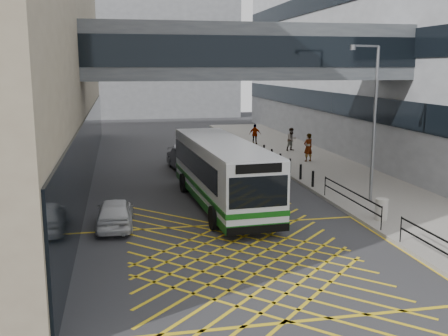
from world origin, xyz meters
TOP-DOWN VIEW (x-y plane):
  - ground at (0.00, 0.00)m, footprint 120.00×120.00m
  - building_far at (-2.00, 60.00)m, footprint 28.00×16.00m
  - skybridge at (3.00, 12.00)m, footprint 20.00×4.10m
  - pavement at (9.00, 15.00)m, footprint 6.00×54.00m
  - box_junction at (0.00, 0.00)m, footprint 12.00×9.00m
  - bus at (0.62, 7.76)m, footprint 3.33×11.53m
  - car_white at (-4.50, 5.06)m, footprint 1.83×4.15m
  - car_dark at (-0.01, 16.92)m, footprint 2.39×5.06m
  - car_silver at (0.43, 20.04)m, footprint 3.34×5.36m
  - street_lamp at (7.75, 6.40)m, footprint 1.71×0.61m
  - litter_bin at (6.86, 3.34)m, footprint 0.55×0.55m
  - kerb_railings at (6.15, 1.78)m, footprint 0.05×12.54m
  - bollards at (6.25, 15.00)m, footprint 0.14×10.14m
  - pedestrian_a at (8.79, 17.63)m, footprint 0.92×0.78m
  - pedestrian_b at (9.20, 22.42)m, footprint 1.00×0.77m
  - pedestrian_c at (7.27, 26.47)m, footprint 1.12×0.89m

SIDE VIEW (x-z plane):
  - ground at x=0.00m, z-range 0.00..0.00m
  - box_junction at x=0.00m, z-range 0.00..0.01m
  - pavement at x=9.00m, z-range 0.00..0.16m
  - bollards at x=6.25m, z-range 0.16..1.06m
  - litter_bin at x=6.86m, z-range 0.16..1.11m
  - car_white at x=-4.50m, z-range 0.00..1.30m
  - car_dark at x=-0.01m, z-range 0.00..1.53m
  - car_silver at x=0.43m, z-range 0.00..1.55m
  - kerb_railings at x=6.15m, z-range 0.38..1.38m
  - pedestrian_c at x=7.27m, z-range 0.16..1.87m
  - pedestrian_b at x=9.20m, z-range 0.16..1.96m
  - pedestrian_a at x=8.79m, z-range 0.16..2.13m
  - bus at x=0.62m, z-range 0.11..3.31m
  - street_lamp at x=7.75m, z-range 0.69..8.24m
  - skybridge at x=3.00m, z-range 6.00..9.00m
  - building_far at x=-2.00m, z-range 0.00..18.00m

